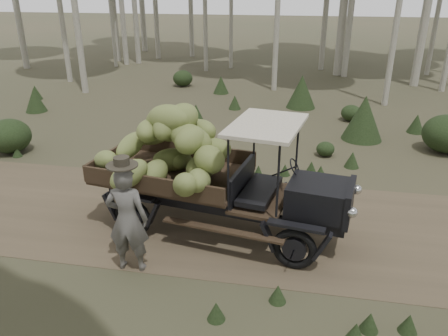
{
  "coord_description": "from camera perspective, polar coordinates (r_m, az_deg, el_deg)",
  "views": [
    {
      "loc": [
        2.85,
        -7.7,
        4.51
      ],
      "look_at": [
        1.48,
        -0.33,
        1.31
      ],
      "focal_mm": 35.0,
      "sensor_mm": 36.0,
      "label": 1
    }
  ],
  "objects": [
    {
      "name": "farmer",
      "position": [
        7.32,
        -12.52,
        -6.45
      ],
      "size": [
        0.72,
        0.54,
        2.04
      ],
      "rotation": [
        0.0,
        0.0,
        3.22
      ],
      "color": "#595652",
      "rests_on": "ground"
    },
    {
      "name": "dirt_track",
      "position": [
        9.36,
        -8.61,
        -5.92
      ],
      "size": [
        70.0,
        4.0,
        0.01
      ],
      "primitive_type": "cube",
      "color": "brown",
      "rests_on": "ground"
    },
    {
      "name": "undergrowth",
      "position": [
        8.09,
        -5.39,
        -6.39
      ],
      "size": [
        22.0,
        22.4,
        1.37
      ],
      "color": "#233319",
      "rests_on": "ground"
    },
    {
      "name": "banana_truck",
      "position": [
        8.22,
        -3.64,
        1.33
      ],
      "size": [
        5.31,
        2.68,
        2.56
      ],
      "rotation": [
        0.0,
        0.0,
        -0.17
      ],
      "color": "black",
      "rests_on": "ground"
    },
    {
      "name": "ground",
      "position": [
        9.36,
        -8.61,
        -5.94
      ],
      "size": [
        120.0,
        120.0,
        0.0
      ],
      "primitive_type": "plane",
      "color": "#473D2B",
      "rests_on": "ground"
    }
  ]
}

